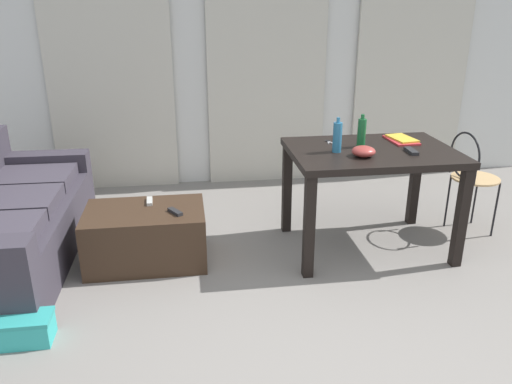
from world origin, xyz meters
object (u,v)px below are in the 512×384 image
Objects in this scene: book_stack at (402,139)px; tv_remote_secondary at (175,212)px; bottle_far at (362,133)px; craft_table at (371,164)px; scissors at (328,141)px; tv_remote_primary at (150,201)px; tv_remote_on_table at (411,151)px; couch at (1,223)px; bowl at (364,151)px; shoebox at (20,330)px; coffee_table at (146,236)px; wire_chair at (470,170)px; bottle_near at (337,137)px.

book_stack reaches higher than tv_remote_secondary.
bottle_far is at bearing -161.93° from book_stack.
craft_table is 11.62× the size of scissors.
tv_remote_secondary is at bearing -53.34° from tv_remote_primary.
book_stack reaches higher than tv_remote_on_table.
bowl is at bearing -7.02° from couch.
coffee_table is at bearing 53.12° from shoebox.
bowl is at bearing 17.66° from shoebox.
scissors is at bearing 174.55° from book_stack.
wire_chair is 0.64m from book_stack.
craft_table reaches higher than coffee_table.
tv_remote_on_table reaches higher than craft_table.
tv_remote_on_table is (0.52, -0.09, -0.10)m from bottle_near.
book_stack is at bearing -5.45° from scissors.
bowl is (0.15, -0.14, -0.07)m from bottle_near.
bottle_near reaches higher than tv_remote_primary.
craft_table is 0.91m from wire_chair.
couch is 11.86× the size of bowl.
coffee_table is 1.55m from bottle_near.
craft_table is 0.38m from book_stack.
bottle_near is 1.44m from tv_remote_primary.
wire_chair reaches higher than craft_table.
couch is 3.57m from wire_chair.
shoebox is (-2.31, -0.86, -0.59)m from craft_table.
tv_remote_on_table is 1.14× the size of tv_remote_secondary.
bowl reaches higher than wire_chair.
coffee_table is 0.26m from tv_remote_primary.
tv_remote_primary is at bearing -175.93° from scissors.
bottle_far is 0.37m from tv_remote_on_table.
couch is 2.29× the size of wire_chair.
tv_remote_primary is (-1.36, -0.10, -0.38)m from scissors.
tv_remote_on_table is at bearing -5.29° from couch.
tv_remote_secondary is (-1.31, 0.09, -0.41)m from bowl.
scissors is (-1.14, 0.10, 0.26)m from wire_chair.
bottle_far is 1.51× the size of tv_remote_on_table.
coffee_table is at bearing -106.24° from tv_remote_primary.
wire_chair is 2.51m from tv_remote_primary.
book_stack is at bearing 18.07° from bottle_far.
bottle_far is 2.56m from shoebox.
craft_table is at bearing -7.81° from tv_remote_primary.
wire_chair is at bearing 8.63° from bottle_near.
tv_remote_primary reaches higher than shoebox.
book_stack is at bearing 20.71° from bottle_near.
scissors is at bearing 86.32° from bottle_near.
craft_table is at bearing -148.27° from book_stack.
bottle_near is at bearing 172.30° from tv_remote_on_table.
book_stack reaches higher than tv_remote_primary.
bottle_near is 1.53× the size of tv_remote_on_table.
book_stack is at bearing -1.45° from tv_remote_primary.
bottle_far is at bearing 134.23° from craft_table.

